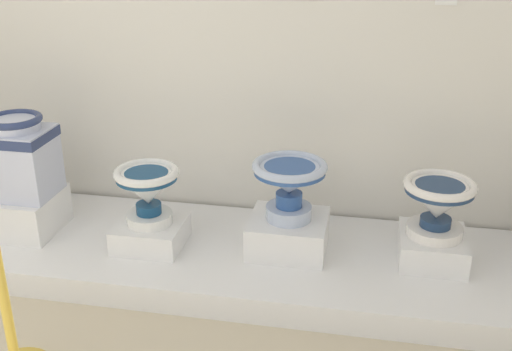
{
  "coord_description": "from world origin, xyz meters",
  "views": [
    {
      "loc": [
        2.48,
        -0.76,
        1.71
      ],
      "look_at": [
        1.95,
        1.98,
        0.54
      ],
      "focal_mm": 43.66,
      "sensor_mm": 36.0,
      "label": 1
    }
  ],
  "objects_px": {
    "antique_toilet_broad_patterned": "(438,201)",
    "stanchion_post_near_left": "(7,312)",
    "antique_toilet_slender_white": "(147,188)",
    "plinth_block_central_ornate": "(28,212)",
    "antique_toilet_pale_glazed": "(289,180)",
    "plinth_block_pale_glazed": "(288,234)",
    "plinth_block_slender_white": "(151,234)",
    "plinth_block_broad_patterned": "(432,247)",
    "antique_toilet_central_ornate": "(19,154)"
  },
  "relations": [
    {
      "from": "antique_toilet_broad_patterned",
      "to": "stanchion_post_near_left",
      "type": "height_order",
      "value": "stanchion_post_near_left"
    },
    {
      "from": "antique_toilet_slender_white",
      "to": "stanchion_post_near_left",
      "type": "xyz_separation_m",
      "value": [
        -0.25,
        -0.89,
        -0.15
      ]
    },
    {
      "from": "stanchion_post_near_left",
      "to": "antique_toilet_slender_white",
      "type": "bearing_deg",
      "value": 74.08
    },
    {
      "from": "plinth_block_central_ornate",
      "to": "antique_toilet_slender_white",
      "type": "bearing_deg",
      "value": -2.54
    },
    {
      "from": "stanchion_post_near_left",
      "to": "antique_toilet_pale_glazed",
      "type": "bearing_deg",
      "value": 45.84
    },
    {
      "from": "antique_toilet_slender_white",
      "to": "stanchion_post_near_left",
      "type": "bearing_deg",
      "value": -105.92
    },
    {
      "from": "plinth_block_pale_glazed",
      "to": "antique_toilet_broad_patterned",
      "type": "height_order",
      "value": "antique_toilet_broad_patterned"
    },
    {
      "from": "plinth_block_slender_white",
      "to": "antique_toilet_pale_glazed",
      "type": "xyz_separation_m",
      "value": [
        0.7,
        0.09,
        0.32
      ]
    },
    {
      "from": "plinth_block_central_ornate",
      "to": "plinth_block_broad_patterned",
      "type": "xyz_separation_m",
      "value": [
        2.11,
        0.08,
        -0.04
      ]
    },
    {
      "from": "antique_toilet_slender_white",
      "to": "antique_toilet_pale_glazed",
      "type": "bearing_deg",
      "value": 7.39
    },
    {
      "from": "antique_toilet_broad_patterned",
      "to": "antique_toilet_slender_white",
      "type": "bearing_deg",
      "value": -175.3
    },
    {
      "from": "antique_toilet_central_ornate",
      "to": "plinth_block_broad_patterned",
      "type": "xyz_separation_m",
      "value": [
        2.11,
        0.08,
        -0.37
      ]
    },
    {
      "from": "plinth_block_slender_white",
      "to": "antique_toilet_broad_patterned",
      "type": "bearing_deg",
      "value": 4.7
    },
    {
      "from": "plinth_block_broad_patterned",
      "to": "antique_toilet_pale_glazed",
      "type": "bearing_deg",
      "value": -177.97
    },
    {
      "from": "antique_toilet_pale_glazed",
      "to": "plinth_block_pale_glazed",
      "type": "bearing_deg",
      "value": 0.0
    },
    {
      "from": "plinth_block_broad_patterned",
      "to": "antique_toilet_slender_white",
      "type": "bearing_deg",
      "value": -175.3
    },
    {
      "from": "plinth_block_pale_glazed",
      "to": "plinth_block_broad_patterned",
      "type": "bearing_deg",
      "value": 2.03
    },
    {
      "from": "antique_toilet_slender_white",
      "to": "antique_toilet_broad_patterned",
      "type": "distance_m",
      "value": 1.41
    },
    {
      "from": "plinth_block_central_ornate",
      "to": "antique_toilet_central_ornate",
      "type": "height_order",
      "value": "antique_toilet_central_ornate"
    },
    {
      "from": "plinth_block_pale_glazed",
      "to": "antique_toilet_broad_patterned",
      "type": "xyz_separation_m",
      "value": [
        0.71,
        0.03,
        0.23
      ]
    },
    {
      "from": "plinth_block_slender_white",
      "to": "antique_toilet_pale_glazed",
      "type": "relative_size",
      "value": 0.92
    },
    {
      "from": "antique_toilet_slender_white",
      "to": "plinth_block_pale_glazed",
      "type": "bearing_deg",
      "value": 7.39
    },
    {
      "from": "plinth_block_central_ornate",
      "to": "antique_toilet_broad_patterned",
      "type": "xyz_separation_m",
      "value": [
        2.11,
        0.08,
        0.21
      ]
    },
    {
      "from": "plinth_block_central_ornate",
      "to": "plinth_block_broad_patterned",
      "type": "distance_m",
      "value": 2.11
    },
    {
      "from": "plinth_block_central_ornate",
      "to": "antique_toilet_pale_glazed",
      "type": "bearing_deg",
      "value": 2.45
    },
    {
      "from": "plinth_block_slender_white",
      "to": "antique_toilet_slender_white",
      "type": "distance_m",
      "value": 0.26
    },
    {
      "from": "plinth_block_slender_white",
      "to": "antique_toilet_broad_patterned",
      "type": "distance_m",
      "value": 1.44
    },
    {
      "from": "antique_toilet_central_ornate",
      "to": "plinth_block_pale_glazed",
      "type": "height_order",
      "value": "antique_toilet_central_ornate"
    },
    {
      "from": "plinth_block_central_ornate",
      "to": "stanchion_post_near_left",
      "type": "height_order",
      "value": "stanchion_post_near_left"
    },
    {
      "from": "plinth_block_broad_patterned",
      "to": "antique_toilet_broad_patterned",
      "type": "distance_m",
      "value": 0.25
    },
    {
      "from": "stanchion_post_near_left",
      "to": "plinth_block_broad_patterned",
      "type": "bearing_deg",
      "value": 31.2
    },
    {
      "from": "antique_toilet_pale_glazed",
      "to": "stanchion_post_near_left",
      "type": "bearing_deg",
      "value": -134.16
    },
    {
      "from": "antique_toilet_central_ornate",
      "to": "antique_toilet_pale_glazed",
      "type": "xyz_separation_m",
      "value": [
        1.4,
        0.06,
        -0.06
      ]
    },
    {
      "from": "antique_toilet_pale_glazed",
      "to": "stanchion_post_near_left",
      "type": "relative_size",
      "value": 0.35
    },
    {
      "from": "antique_toilet_central_ornate",
      "to": "stanchion_post_near_left",
      "type": "bearing_deg",
      "value": -64.4
    },
    {
      "from": "plinth_block_central_ornate",
      "to": "plinth_block_slender_white",
      "type": "xyz_separation_m",
      "value": [
        0.7,
        -0.03,
        -0.04
      ]
    },
    {
      "from": "antique_toilet_slender_white",
      "to": "antique_toilet_broad_patterned",
      "type": "height_order",
      "value": "antique_toilet_broad_patterned"
    },
    {
      "from": "plinth_block_slender_white",
      "to": "antique_toilet_slender_white",
      "type": "relative_size",
      "value": 1.04
    },
    {
      "from": "plinth_block_broad_patterned",
      "to": "antique_toilet_broad_patterned",
      "type": "height_order",
      "value": "antique_toilet_broad_patterned"
    },
    {
      "from": "antique_toilet_pale_glazed",
      "to": "plinth_block_broad_patterned",
      "type": "height_order",
      "value": "antique_toilet_pale_glazed"
    },
    {
      "from": "antique_toilet_pale_glazed",
      "to": "antique_toilet_slender_white",
      "type": "bearing_deg",
      "value": -172.61
    },
    {
      "from": "antique_toilet_slender_white",
      "to": "plinth_block_slender_white",
      "type": "bearing_deg",
      "value": 0.0
    },
    {
      "from": "plinth_block_central_ornate",
      "to": "stanchion_post_near_left",
      "type": "xyz_separation_m",
      "value": [
        0.44,
        -0.92,
        0.06
      ]
    },
    {
      "from": "antique_toilet_slender_white",
      "to": "antique_toilet_broad_patterned",
      "type": "relative_size",
      "value": 0.94
    },
    {
      "from": "antique_toilet_broad_patterned",
      "to": "stanchion_post_near_left",
      "type": "bearing_deg",
      "value": -148.8
    },
    {
      "from": "plinth_block_central_ornate",
      "to": "plinth_block_pale_glazed",
      "type": "height_order",
      "value": "plinth_block_central_ornate"
    },
    {
      "from": "plinth_block_broad_patterned",
      "to": "antique_toilet_central_ornate",
      "type": "bearing_deg",
      "value": -177.69
    },
    {
      "from": "plinth_block_central_ornate",
      "to": "antique_toilet_central_ornate",
      "type": "relative_size",
      "value": 0.86
    },
    {
      "from": "stanchion_post_near_left",
      "to": "antique_toilet_broad_patterned",
      "type": "bearing_deg",
      "value": 31.2
    },
    {
      "from": "plinth_block_pale_glazed",
      "to": "antique_toilet_pale_glazed",
      "type": "height_order",
      "value": "antique_toilet_pale_glazed"
    }
  ]
}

